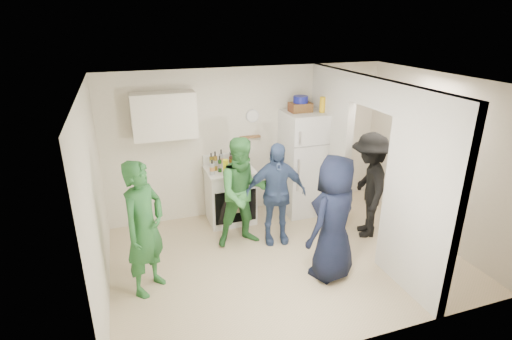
{
  "coord_description": "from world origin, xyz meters",
  "views": [
    {
      "loc": [
        -1.99,
        -4.49,
        3.24
      ],
      "look_at": [
        -0.32,
        0.4,
        1.25
      ],
      "focal_mm": 28.0,
      "sensor_mm": 36.0,
      "label": 1
    }
  ],
  "objects_px": {
    "person_denim": "(276,194)",
    "person_navy": "(334,219)",
    "blue_bowl": "(301,99)",
    "person_green_center": "(244,193)",
    "fridge": "(305,163)",
    "stove": "(230,195)",
    "yellow_cup_stack_top": "(322,105)",
    "person_nook": "(369,186)",
    "wicker_basket": "(300,107)",
    "person_green_left": "(145,228)"
  },
  "relations": [
    {
      "from": "person_green_left",
      "to": "person_denim",
      "type": "height_order",
      "value": "person_green_left"
    },
    {
      "from": "yellow_cup_stack_top",
      "to": "person_nook",
      "type": "height_order",
      "value": "yellow_cup_stack_top"
    },
    {
      "from": "fridge",
      "to": "person_denim",
      "type": "xyz_separation_m",
      "value": [
        -0.86,
        -0.82,
        -0.1
      ]
    },
    {
      "from": "person_denim",
      "to": "person_nook",
      "type": "relative_size",
      "value": 0.95
    },
    {
      "from": "stove",
      "to": "fridge",
      "type": "relative_size",
      "value": 0.52
    },
    {
      "from": "wicker_basket",
      "to": "yellow_cup_stack_top",
      "type": "distance_m",
      "value": 0.36
    },
    {
      "from": "wicker_basket",
      "to": "yellow_cup_stack_top",
      "type": "xyz_separation_m",
      "value": [
        0.32,
        -0.15,
        0.05
      ]
    },
    {
      "from": "yellow_cup_stack_top",
      "to": "person_denim",
      "type": "bearing_deg",
      "value": -146.3
    },
    {
      "from": "person_denim",
      "to": "person_navy",
      "type": "xyz_separation_m",
      "value": [
        0.38,
        -1.06,
        0.05
      ]
    },
    {
      "from": "person_green_left",
      "to": "person_green_center",
      "type": "bearing_deg",
      "value": -22.37
    },
    {
      "from": "stove",
      "to": "yellow_cup_stack_top",
      "type": "height_order",
      "value": "yellow_cup_stack_top"
    },
    {
      "from": "blue_bowl",
      "to": "person_green_center",
      "type": "xyz_separation_m",
      "value": [
        -1.23,
        -0.79,
        -1.15
      ]
    },
    {
      "from": "blue_bowl",
      "to": "person_nook",
      "type": "relative_size",
      "value": 0.15
    },
    {
      "from": "blue_bowl",
      "to": "person_nook",
      "type": "distance_m",
      "value": 1.75
    },
    {
      "from": "person_green_center",
      "to": "person_denim",
      "type": "xyz_separation_m",
      "value": [
        0.47,
        -0.08,
        -0.05
      ]
    },
    {
      "from": "person_green_center",
      "to": "person_navy",
      "type": "relative_size",
      "value": 0.99
    },
    {
      "from": "blue_bowl",
      "to": "yellow_cup_stack_top",
      "type": "height_order",
      "value": "blue_bowl"
    },
    {
      "from": "wicker_basket",
      "to": "person_green_center",
      "type": "height_order",
      "value": "wicker_basket"
    },
    {
      "from": "stove",
      "to": "yellow_cup_stack_top",
      "type": "distance_m",
      "value": 2.12
    },
    {
      "from": "person_green_left",
      "to": "person_denim",
      "type": "relative_size",
      "value": 1.1
    },
    {
      "from": "yellow_cup_stack_top",
      "to": "person_green_center",
      "type": "height_order",
      "value": "yellow_cup_stack_top"
    },
    {
      "from": "blue_bowl",
      "to": "person_navy",
      "type": "xyz_separation_m",
      "value": [
        -0.38,
        -1.93,
        -1.14
      ]
    },
    {
      "from": "fridge",
      "to": "person_navy",
      "type": "distance_m",
      "value": 1.94
    },
    {
      "from": "yellow_cup_stack_top",
      "to": "person_denim",
      "type": "xyz_separation_m",
      "value": [
        -1.08,
        -0.72,
        -1.12
      ]
    },
    {
      "from": "person_navy",
      "to": "stove",
      "type": "bearing_deg",
      "value": -92.94
    },
    {
      "from": "stove",
      "to": "blue_bowl",
      "type": "xyz_separation_m",
      "value": [
        1.23,
        0.02,
        1.52
      ]
    },
    {
      "from": "yellow_cup_stack_top",
      "to": "person_green_center",
      "type": "relative_size",
      "value": 0.15
    },
    {
      "from": "blue_bowl",
      "to": "person_green_left",
      "type": "xyz_separation_m",
      "value": [
        -2.68,
        -1.45,
        -1.12
      ]
    },
    {
      "from": "person_green_left",
      "to": "person_nook",
      "type": "xyz_separation_m",
      "value": [
        3.35,
        0.32,
        -0.04
      ]
    },
    {
      "from": "person_green_left",
      "to": "person_nook",
      "type": "height_order",
      "value": "person_green_left"
    },
    {
      "from": "fridge",
      "to": "person_nook",
      "type": "bearing_deg",
      "value": -62.46
    },
    {
      "from": "wicker_basket",
      "to": "blue_bowl",
      "type": "relative_size",
      "value": 1.46
    },
    {
      "from": "person_nook",
      "to": "wicker_basket",
      "type": "bearing_deg",
      "value": -126.19
    },
    {
      "from": "person_denim",
      "to": "blue_bowl",
      "type": "bearing_deg",
      "value": 58.84
    },
    {
      "from": "wicker_basket",
      "to": "person_denim",
      "type": "height_order",
      "value": "wicker_basket"
    },
    {
      "from": "fridge",
      "to": "blue_bowl",
      "type": "height_order",
      "value": "blue_bowl"
    },
    {
      "from": "fridge",
      "to": "person_green_center",
      "type": "distance_m",
      "value": 1.52
    },
    {
      "from": "person_green_left",
      "to": "stove",
      "type": "bearing_deg",
      "value": -2.33
    },
    {
      "from": "person_denim",
      "to": "person_nook",
      "type": "xyz_separation_m",
      "value": [
        1.42,
        -0.27,
        0.04
      ]
    },
    {
      "from": "stove",
      "to": "fridge",
      "type": "distance_m",
      "value": 1.39
    },
    {
      "from": "person_nook",
      "to": "person_denim",
      "type": "bearing_deg",
      "value": -77.27
    },
    {
      "from": "stove",
      "to": "wicker_basket",
      "type": "xyz_separation_m",
      "value": [
        1.23,
        0.02,
        1.39
      ]
    },
    {
      "from": "person_green_left",
      "to": "person_navy",
      "type": "xyz_separation_m",
      "value": [
        2.3,
        -0.47,
        -0.02
      ]
    },
    {
      "from": "person_denim",
      "to": "person_navy",
      "type": "distance_m",
      "value": 1.13
    },
    {
      "from": "wicker_basket",
      "to": "person_green_left",
      "type": "xyz_separation_m",
      "value": [
        -2.68,
        -1.45,
        -0.99
      ]
    },
    {
      "from": "fridge",
      "to": "person_green_center",
      "type": "bearing_deg",
      "value": -150.88
    },
    {
      "from": "fridge",
      "to": "person_green_center",
      "type": "height_order",
      "value": "fridge"
    },
    {
      "from": "blue_bowl",
      "to": "person_green_center",
      "type": "height_order",
      "value": "blue_bowl"
    },
    {
      "from": "yellow_cup_stack_top",
      "to": "person_green_center",
      "type": "distance_m",
      "value": 1.99
    },
    {
      "from": "fridge",
      "to": "person_green_center",
      "type": "relative_size",
      "value": 1.07
    }
  ]
}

